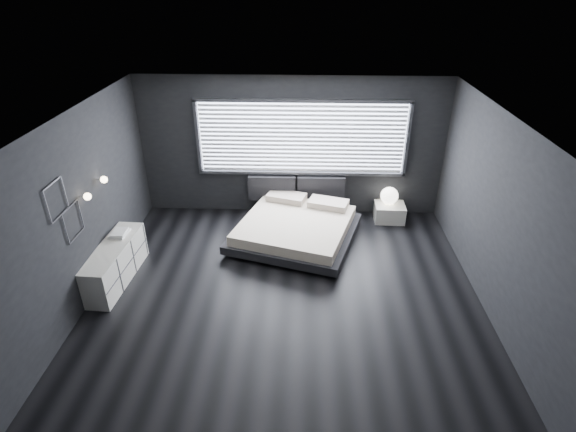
{
  "coord_description": "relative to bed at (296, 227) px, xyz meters",
  "views": [
    {
      "loc": [
        0.25,
        -5.67,
        4.48
      ],
      "look_at": [
        0.0,
        0.85,
        0.9
      ],
      "focal_mm": 28.0,
      "sensor_mm": 36.0,
      "label": 1
    }
  ],
  "objects": [
    {
      "name": "sconce_far",
      "position": [
        -3.0,
        -0.94,
        1.35
      ],
      "size": [
        0.18,
        0.11,
        0.11
      ],
      "color": "silver",
      "rests_on": "ground"
    },
    {
      "name": "bed",
      "position": [
        0.0,
        0.0,
        0.0
      ],
      "size": [
        2.61,
        2.55,
        0.55
      ],
      "color": "black",
      "rests_on": "ground"
    },
    {
      "name": "wall_art_upper",
      "position": [
        -3.09,
        -2.14,
        1.6
      ],
      "size": [
        0.01,
        0.48,
        0.48
      ],
      "color": "#47474C",
      "rests_on": "ground"
    },
    {
      "name": "dresser",
      "position": [
        -2.89,
        -1.37,
        0.06
      ],
      "size": [
        0.54,
        1.61,
        0.63
      ],
      "color": "silver",
      "rests_on": "ground"
    },
    {
      "name": "book_stack",
      "position": [
        -2.9,
        -1.0,
        0.41
      ],
      "size": [
        0.29,
        0.36,
        0.07
      ],
      "color": "white",
      "rests_on": "dresser"
    },
    {
      "name": "orb_lamp",
      "position": [
        1.85,
        0.87,
        0.27
      ],
      "size": [
        0.35,
        0.35,
        0.35
      ],
      "primitive_type": "sphere",
      "color": "white",
      "rests_on": "nightstand"
    },
    {
      "name": "room",
      "position": [
        -0.12,
        -1.59,
        1.15
      ],
      "size": [
        6.04,
        6.0,
        2.8
      ],
      "color": "black",
      "rests_on": "ground"
    },
    {
      "name": "nightstand",
      "position": [
        1.88,
        0.82,
        -0.08
      ],
      "size": [
        0.6,
        0.51,
        0.34
      ],
      "primitive_type": "cube",
      "rotation": [
        0.0,
        0.0,
        -0.03
      ],
      "color": "silver",
      "rests_on": "ground"
    },
    {
      "name": "headboard",
      "position": [
        -0.01,
        1.05,
        0.32
      ],
      "size": [
        1.96,
        0.16,
        0.52
      ],
      "color": "black",
      "rests_on": "ground"
    },
    {
      "name": "wall_art_lower",
      "position": [
        -3.09,
        -1.89,
        1.13
      ],
      "size": [
        0.01,
        0.48,
        0.48
      ],
      "color": "#47474C",
      "rests_on": "ground"
    },
    {
      "name": "sconce_near",
      "position": [
        -3.0,
        -1.54,
        1.35
      ],
      "size": [
        0.18,
        0.11,
        0.11
      ],
      "color": "silver",
      "rests_on": "ground"
    },
    {
      "name": "window",
      "position": [
        0.08,
        1.11,
        1.36
      ],
      "size": [
        4.14,
        0.09,
        1.52
      ],
      "color": "white",
      "rests_on": "ground"
    }
  ]
}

